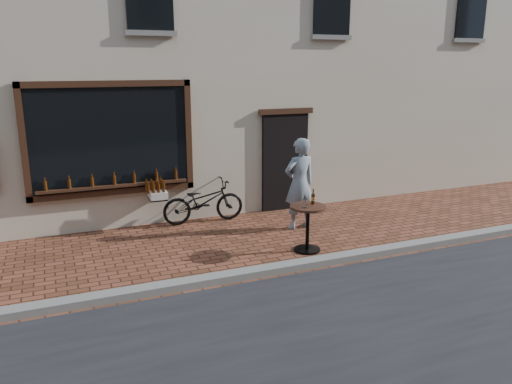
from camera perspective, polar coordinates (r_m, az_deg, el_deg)
name	(u,v)px	position (r m, az deg, el deg)	size (l,w,h in m)	color
ground	(270,279)	(7.95, 1.66, -9.88)	(90.00, 90.00, 0.00)	#502B1A
kerb	(265,271)	(8.10, 1.08, -8.96)	(90.00, 0.25, 0.12)	slate
cargo_bicycle	(202,201)	(10.58, -6.23, -1.05)	(2.07, 0.63, 0.98)	black
bistro_table	(308,219)	(8.94, 5.96, -3.06)	(0.65, 0.65, 1.12)	black
pedestrian	(299,184)	(10.09, 4.98, 0.95)	(0.68, 0.45, 1.86)	slate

